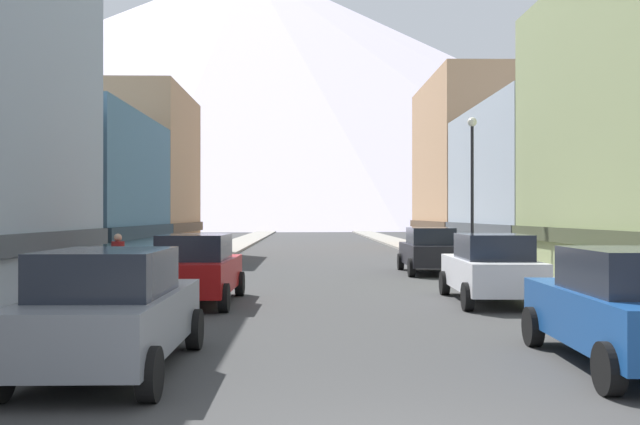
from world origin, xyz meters
TOP-DOWN VIEW (x-y plane):
  - sidewalk_left at (-6.25, 35.00)m, footprint 2.50×100.00m
  - sidewalk_right at (6.25, 35.00)m, footprint 2.50×100.00m
  - storefront_left_2 at (-10.53, 21.94)m, footprint 6.35×10.52m
  - storefront_left_3 at (-11.69, 31.94)m, footprint 8.67×9.40m
  - storefront_right_2 at (11.91, 28.66)m, footprint 9.11×13.30m
  - storefront_right_3 at (11.40, 42.59)m, footprint 8.11×13.87m
  - car_left_0 at (-3.80, 3.94)m, footprint 2.07×4.41m
  - car_left_1 at (-3.80, 11.71)m, footprint 2.12×4.43m
  - car_right_0 at (3.80, 4.09)m, footprint 2.21×4.47m
  - car_right_1 at (3.80, 11.78)m, footprint 2.19×4.46m
  - car_right_2 at (3.80, 20.78)m, footprint 2.12×4.43m
  - potted_plant_1 at (7.00, 14.59)m, footprint 0.70×0.70m
  - potted_plant_2 at (-7.00, 17.53)m, footprint 0.64×0.64m
  - pedestrian_0 at (-6.25, 13.36)m, footprint 0.36×0.36m
  - streetlamp_right at (5.35, 20.29)m, footprint 0.36×0.36m
  - mountain_backdrop at (-22.90, 260.00)m, footprint 354.15×354.15m

SIDE VIEW (x-z plane):
  - sidewalk_left at x=-6.25m, z-range 0.00..0.15m
  - sidewalk_right at x=6.25m, z-range 0.00..0.15m
  - potted_plant_2 at x=-7.00m, z-range 0.20..1.20m
  - potted_plant_1 at x=7.00m, z-range 0.20..1.23m
  - pedestrian_0 at x=-6.25m, z-range 0.08..1.69m
  - car_left_0 at x=-3.80m, z-range 0.01..1.79m
  - car_left_1 at x=-3.80m, z-range 0.01..1.79m
  - car_right_0 at x=3.80m, z-range 0.01..1.79m
  - car_right_1 at x=3.80m, z-range 0.01..1.79m
  - car_right_2 at x=3.80m, z-range 0.01..1.79m
  - storefront_left_2 at x=-10.53m, z-range -0.12..6.20m
  - storefront_right_2 at x=11.91m, z-range -0.14..7.62m
  - streetlamp_right at x=5.35m, z-range 1.06..6.92m
  - storefront_left_3 at x=-11.69m, z-range -0.16..8.80m
  - storefront_right_3 at x=11.40m, z-range -0.18..11.54m
  - mountain_backdrop at x=-22.90m, z-range 0.00..98.68m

